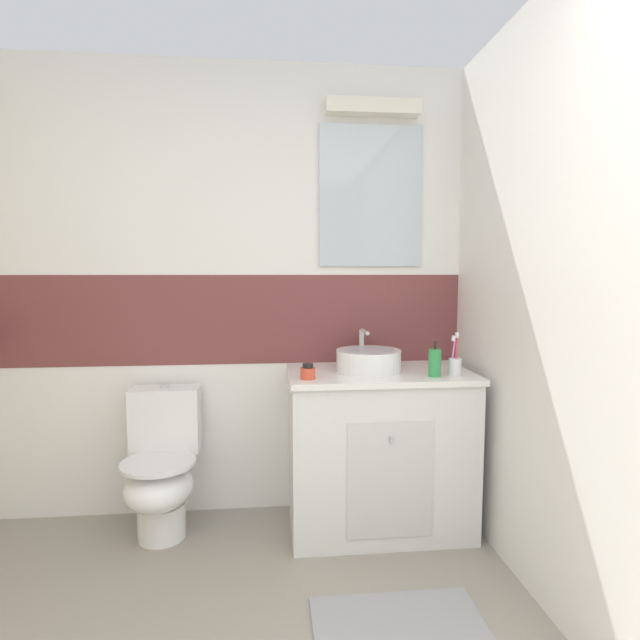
# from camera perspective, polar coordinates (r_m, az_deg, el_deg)

# --- Properties ---
(wall_back_tiled) EXTENTS (3.20, 0.20, 2.50)m
(wall_back_tiled) POSITION_cam_1_polar(r_m,az_deg,el_deg) (2.86, -9.71, 3.36)
(wall_back_tiled) COLOR white
(wall_back_tiled) RESTS_ON ground_plane
(wall_right_plain) EXTENTS (0.10, 3.48, 2.50)m
(wall_right_plain) POSITION_cam_1_polar(r_m,az_deg,el_deg) (1.97, 29.67, 1.44)
(wall_right_plain) COLOR white
(wall_right_plain) RESTS_ON ground_plane
(vanity_cabinet) EXTENTS (0.95, 0.57, 0.85)m
(vanity_cabinet) POSITION_cam_1_polar(r_m,az_deg,el_deg) (2.76, 6.68, -14.47)
(vanity_cabinet) COLOR silver
(vanity_cabinet) RESTS_ON ground_plane
(sink_basin) EXTENTS (0.34, 0.38, 0.20)m
(sink_basin) POSITION_cam_1_polar(r_m,az_deg,el_deg) (2.62, 5.57, -4.53)
(sink_basin) COLOR white
(sink_basin) RESTS_ON vanity_cabinet
(toilet) EXTENTS (0.37, 0.50, 0.76)m
(toilet) POSITION_cam_1_polar(r_m,az_deg,el_deg) (2.80, -17.70, -15.87)
(toilet) COLOR white
(toilet) RESTS_ON ground_plane
(toothbrush_cup) EXTENTS (0.06, 0.06, 0.22)m
(toothbrush_cup) POSITION_cam_1_polar(r_m,az_deg,el_deg) (2.58, 15.21, -4.98)
(toothbrush_cup) COLOR white
(toothbrush_cup) RESTS_ON vanity_cabinet
(soap_dispenser) EXTENTS (0.06, 0.06, 0.18)m
(soap_dispenser) POSITION_cam_1_polar(r_m,az_deg,el_deg) (2.53, 13.02, -4.77)
(soap_dispenser) COLOR green
(soap_dispenser) RESTS_ON vanity_cabinet
(hair_gel_jar) EXTENTS (0.07, 0.07, 0.07)m
(hair_gel_jar) POSITION_cam_1_polar(r_m,az_deg,el_deg) (2.42, -1.40, -5.99)
(hair_gel_jar) COLOR #D84C33
(hair_gel_jar) RESTS_ON vanity_cabinet
(bath_mat) EXTENTS (0.67, 0.36, 0.01)m
(bath_mat) POSITION_cam_1_polar(r_m,az_deg,el_deg) (2.28, 8.99, -31.09)
(bath_mat) COLOR #99999E
(bath_mat) RESTS_ON ground_plane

